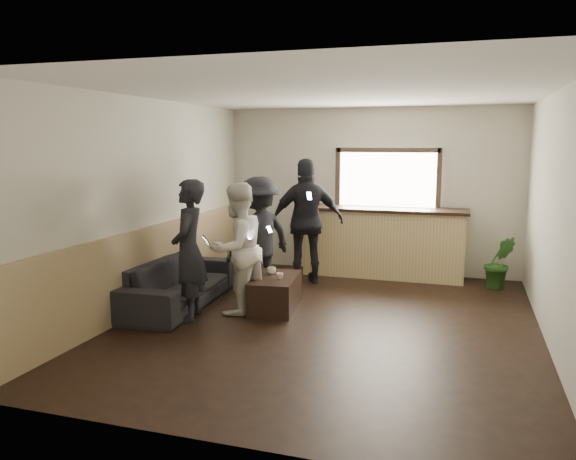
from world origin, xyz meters
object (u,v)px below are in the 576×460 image
(coffee_table, at_px, (275,293))
(cup_b, at_px, (280,276))
(person_b, at_px, (237,249))
(person_d, at_px, (307,221))
(cup_a, at_px, (272,271))
(sofa, at_px, (178,282))
(potted_plant, at_px, (500,262))
(person_a, at_px, (189,250))
(bar_counter, at_px, (384,238))
(person_c, at_px, (259,236))

(coffee_table, xyz_separation_m, cup_b, (0.10, -0.10, 0.26))
(cup_b, relative_size, person_b, 0.05)
(person_d, bearing_deg, coffee_table, 65.24)
(person_d, bearing_deg, cup_a, 60.97)
(cup_b, relative_size, person_d, 0.05)
(cup_b, height_order, person_d, person_d)
(person_b, bearing_deg, sofa, -69.65)
(cup_a, distance_m, potted_plant, 3.58)
(cup_a, bearing_deg, coffee_table, -54.28)
(person_a, xyz_separation_m, person_b, (0.47, 0.43, -0.03))
(bar_counter, relative_size, potted_plant, 3.31)
(sofa, relative_size, cup_b, 24.49)
(person_c, bearing_deg, person_b, 31.79)
(sofa, height_order, cup_b, sofa)
(cup_b, bearing_deg, person_b, -159.51)
(cup_a, xyz_separation_m, potted_plant, (3.02, 1.92, -0.08))
(bar_counter, xyz_separation_m, person_a, (-2.00, -3.06, 0.24))
(bar_counter, distance_m, cup_a, 2.51)
(bar_counter, height_order, person_d, bar_counter)
(bar_counter, relative_size, cup_a, 23.11)
(bar_counter, height_order, person_b, bar_counter)
(sofa, bearing_deg, person_d, -41.02)
(bar_counter, xyz_separation_m, person_c, (-1.58, -1.69, 0.22))
(bar_counter, bearing_deg, person_d, -143.81)
(cup_b, bearing_deg, person_c, 127.33)
(bar_counter, distance_m, potted_plant, 1.84)
(person_a, bearing_deg, person_c, 147.71)
(person_a, distance_m, person_c, 1.43)
(bar_counter, bearing_deg, person_c, -132.93)
(cup_b, bearing_deg, cup_a, 129.63)
(sofa, bearing_deg, person_c, -48.82)
(person_d, bearing_deg, bar_counter, -168.37)
(cup_b, bearing_deg, potted_plant, 37.46)
(person_a, bearing_deg, potted_plant, 111.14)
(cup_a, relative_size, cup_b, 1.29)
(potted_plant, height_order, person_c, person_c)
(person_a, relative_size, person_b, 1.04)
(person_a, bearing_deg, cup_a, 122.51)
(bar_counter, bearing_deg, person_b, -120.15)
(coffee_table, relative_size, cup_a, 8.52)
(sofa, xyz_separation_m, cup_a, (1.24, 0.36, 0.16))
(cup_a, relative_size, person_a, 0.07)
(potted_plant, height_order, person_b, person_b)
(cup_a, bearing_deg, cup_b, -50.37)
(person_b, bearing_deg, cup_a, 168.84)
(potted_plant, relative_size, person_c, 0.47)
(cup_b, height_order, person_b, person_b)
(sofa, distance_m, cup_b, 1.45)
(potted_plant, bearing_deg, person_a, -143.87)
(cup_a, distance_m, person_a, 1.24)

